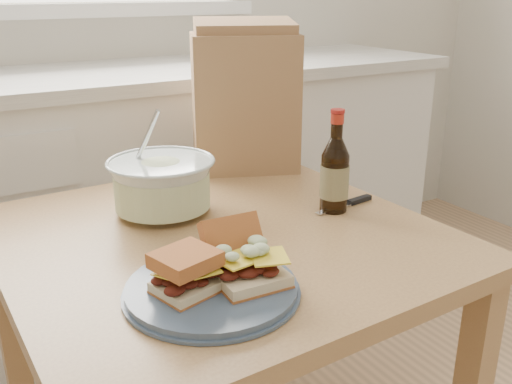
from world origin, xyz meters
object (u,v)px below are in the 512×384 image
plate (212,289)px  paper_bag (245,103)px  beer_bottle (335,173)px  dining_table (220,277)px  coleslaw_bowl (162,187)px

plate → paper_bag: bearing=55.6°
beer_bottle → paper_bag: 0.40m
dining_table → paper_bag: paper_bag is taller
dining_table → plate: 0.28m
dining_table → paper_bag: (0.28, 0.37, 0.29)m
beer_bottle → paper_bag: bearing=88.2°
plate → paper_bag: (0.40, 0.59, 0.17)m
dining_table → beer_bottle: (0.28, -0.02, 0.19)m
plate → beer_bottle: (0.41, 0.20, 0.08)m
paper_bag → beer_bottle: bearing=-66.6°
plate → beer_bottle: beer_bottle is taller
dining_table → beer_bottle: beer_bottle is taller
coleslaw_bowl → beer_bottle: coleslaw_bowl is taller
dining_table → plate: plate is taller
dining_table → plate: bearing=-122.1°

